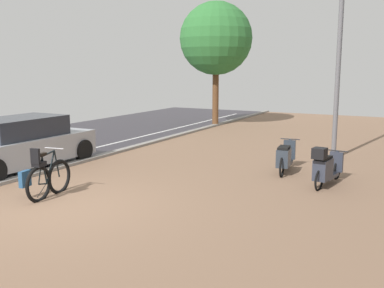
{
  "coord_description": "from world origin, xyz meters",
  "views": [
    {
      "loc": [
        6.29,
        -6.31,
        2.71
      ],
      "look_at": [
        1.64,
        2.49,
        0.99
      ],
      "focal_mm": 41.85,
      "sensor_mm": 36.0,
      "label": 1
    }
  ],
  "objects_px": {
    "scooter_near": "(285,158)",
    "lamp_post": "(340,34)",
    "scooter_mid": "(325,168)",
    "parked_car_near": "(21,144)",
    "street_tree": "(216,39)",
    "bicycle_foreground": "(46,178)"
  },
  "relations": [
    {
      "from": "scooter_near",
      "to": "lamp_post",
      "type": "height_order",
      "value": "lamp_post"
    },
    {
      "from": "scooter_near",
      "to": "scooter_mid",
      "type": "xyz_separation_m",
      "value": [
        1.21,
        -0.92,
        0.05
      ]
    },
    {
      "from": "scooter_mid",
      "to": "parked_car_near",
      "type": "bearing_deg",
      "value": -165.96
    },
    {
      "from": "lamp_post",
      "to": "street_tree",
      "type": "xyz_separation_m",
      "value": [
        -6.39,
        5.37,
        0.35
      ]
    },
    {
      "from": "bicycle_foreground",
      "to": "scooter_near",
      "type": "height_order",
      "value": "bicycle_foreground"
    },
    {
      "from": "bicycle_foreground",
      "to": "scooter_near",
      "type": "relative_size",
      "value": 0.8
    },
    {
      "from": "bicycle_foreground",
      "to": "scooter_near",
      "type": "distance_m",
      "value": 5.91
    },
    {
      "from": "bicycle_foreground",
      "to": "lamp_post",
      "type": "distance_m",
      "value": 8.91
    },
    {
      "from": "bicycle_foreground",
      "to": "lamp_post",
      "type": "bearing_deg",
      "value": 56.32
    },
    {
      "from": "scooter_near",
      "to": "parked_car_near",
      "type": "distance_m",
      "value": 7.04
    },
    {
      "from": "street_tree",
      "to": "scooter_mid",
      "type": "bearing_deg",
      "value": -51.97
    },
    {
      "from": "street_tree",
      "to": "bicycle_foreground",
      "type": "bearing_deg",
      "value": -81.76
    },
    {
      "from": "scooter_mid",
      "to": "lamp_post",
      "type": "distance_m",
      "value": 4.63
    },
    {
      "from": "parked_car_near",
      "to": "lamp_post",
      "type": "height_order",
      "value": "lamp_post"
    },
    {
      "from": "scooter_mid",
      "to": "lamp_post",
      "type": "relative_size",
      "value": 0.27
    },
    {
      "from": "bicycle_foreground",
      "to": "parked_car_near",
      "type": "bearing_deg",
      "value": 147.47
    },
    {
      "from": "scooter_near",
      "to": "street_tree",
      "type": "height_order",
      "value": "street_tree"
    },
    {
      "from": "scooter_mid",
      "to": "parked_car_near",
      "type": "height_order",
      "value": "parked_car_near"
    },
    {
      "from": "bicycle_foreground",
      "to": "street_tree",
      "type": "distance_m",
      "value": 12.92
    },
    {
      "from": "scooter_mid",
      "to": "scooter_near",
      "type": "bearing_deg",
      "value": 142.61
    },
    {
      "from": "parked_car_near",
      "to": "lamp_post",
      "type": "xyz_separation_m",
      "value": [
        7.22,
        5.24,
        2.97
      ]
    },
    {
      "from": "scooter_mid",
      "to": "lamp_post",
      "type": "xyz_separation_m",
      "value": [
        -0.42,
        3.33,
        3.19
      ]
    }
  ]
}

